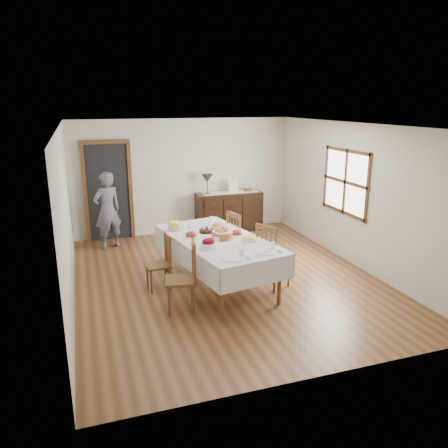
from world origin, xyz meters
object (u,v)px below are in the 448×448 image
object	(u,v)px
person	(107,208)
chair_right_near	(271,256)
sideboard	(229,212)
chair_right_far	(240,240)
table_lamp	(207,179)
dining_table	(218,244)
chair_left_near	(184,276)
chair_left_far	(161,262)

from	to	relation	value
person	chair_right_near	bearing A→B (deg)	105.97
sideboard	person	world-z (taller)	person
chair_right_far	table_lamp	size ratio (longest dim) A/B	2.33
dining_table	chair_left_near	distance (m)	0.99
chair_right_far	person	xyz separation A→B (m)	(-2.17, 1.94, 0.32)
dining_table	chair_left_far	xyz separation A→B (m)	(-0.90, 0.22, -0.28)
chair_left_far	sideboard	size ratio (longest dim) A/B	0.59
chair_left_near	sideboard	world-z (taller)	chair_left_near
table_lamp	chair_left_far	bearing A→B (deg)	-120.07
chair_left_far	table_lamp	bearing A→B (deg)	146.75
chair_left_far	sideboard	distance (m)	3.51
chair_left_far	person	bearing A→B (deg)	-167.87
sideboard	person	xyz separation A→B (m)	(-2.78, -0.41, 0.40)
dining_table	chair_right_far	size ratio (longest dim) A/B	2.45
person	table_lamp	world-z (taller)	person
chair_left_near	chair_left_far	distance (m)	0.89
chair_left_near	table_lamp	world-z (taller)	table_lamp
chair_left_near	chair_right_near	world-z (taller)	chair_right_near
chair_left_near	sideboard	bearing A→B (deg)	162.88
table_lamp	person	bearing A→B (deg)	-170.08
person	chair_right_far	bearing A→B (deg)	114.79
chair_right_near	person	size ratio (longest dim) A/B	0.63
chair_left_far	table_lamp	xyz separation A→B (m)	(1.60, 2.76, 0.81)
dining_table	person	world-z (taller)	person
chair_left_far	chair_right_far	bearing A→B (deg)	102.42
chair_right_near	sideboard	bearing A→B (deg)	-32.16
chair_right_near	chair_right_far	bearing A→B (deg)	-13.42
dining_table	chair_left_near	size ratio (longest dim) A/B	2.50
dining_table	person	bearing A→B (deg)	110.24
chair_left_far	chair_left_near	bearing A→B (deg)	8.74
chair_right_near	sideboard	xyz separation A→B (m)	(0.41, 3.30, -0.09)
chair_left_near	chair_left_far	world-z (taller)	chair_left_near
chair_left_near	table_lamp	bearing A→B (deg)	169.62
chair_right_far	person	world-z (taller)	person
chair_right_near	chair_left_far	bearing A→B (deg)	48.27
chair_left_near	dining_table	bearing A→B (deg)	143.23
chair_right_near	person	distance (m)	3.75
chair_left_near	chair_right_far	size ratio (longest dim) A/B	0.98
chair_right_near	person	bearing A→B (deg)	14.32
dining_table	chair_left_far	world-z (taller)	chair_left_far
chair_left_far	person	distance (m)	2.49
dining_table	table_lamp	size ratio (longest dim) A/B	5.71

